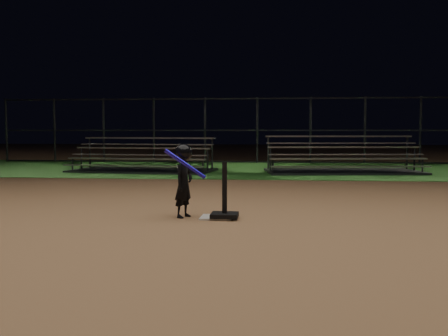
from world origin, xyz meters
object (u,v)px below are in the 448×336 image
home_plate (217,217)px  batting_tee (225,207)px  child_batter (184,178)px  bleacher_left (143,165)px  bleacher_right (343,165)px

home_plate → batting_tee: 0.20m
batting_tee → child_batter: child_batter is taller
bleacher_left → bleacher_right: size_ratio=0.94×
home_plate → child_batter: 0.73m
batting_tee → bleacher_right: bearing=73.2°
bleacher_right → child_batter: bearing=-118.1°
batting_tee → bleacher_right: bleacher_right is taller
bleacher_left → batting_tee: bearing=-61.9°
batting_tee → bleacher_left: size_ratio=0.18×
child_batter → bleacher_left: child_batter is taller
home_plate → child_batter: (-0.48, 0.02, 0.55)m
child_batter → bleacher_left: 8.82m
home_plate → batting_tee: size_ratio=0.57×
batting_tee → bleacher_left: 9.09m
home_plate → bleacher_right: size_ratio=0.10×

